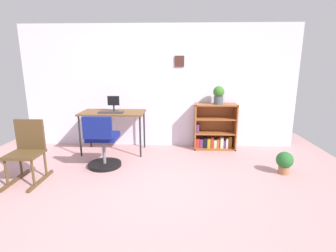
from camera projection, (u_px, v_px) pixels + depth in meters
ground_plane at (146, 198)px, 3.15m from camera, size 6.24×6.24×0.00m
wall_back at (158, 87)px, 4.96m from camera, size 5.20×0.12×2.30m
desk at (113, 115)px, 4.64m from camera, size 1.13×0.60×0.75m
monitor at (114, 104)px, 4.62m from camera, size 0.21×0.17×0.28m
keyboard at (111, 112)px, 4.51m from camera, size 0.43×0.14×0.02m
office_chair at (102, 145)px, 3.97m from camera, size 0.52×0.55×0.85m
rocking_chair at (27, 150)px, 3.54m from camera, size 0.42×0.64×0.84m
bookshelf_low at (214, 129)px, 4.92m from camera, size 0.77×0.30×0.86m
potted_plant_on_shelf at (219, 94)px, 4.70m from camera, size 0.20×0.20×0.33m
potted_plant_floor at (285, 162)px, 3.79m from camera, size 0.24×0.24×0.33m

